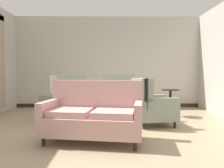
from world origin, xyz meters
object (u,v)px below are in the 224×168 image
(coffee_table, at_px, (96,110))
(armchair_near_sideboard, at_px, (65,102))
(settee, at_px, (93,116))
(armchair_back_corner, at_px, (150,105))
(porcelain_vase, at_px, (93,99))
(side_table, at_px, (170,100))
(armchair_far_left, at_px, (121,100))

(coffee_table, bearing_deg, armchair_near_sideboard, 138.06)
(settee, distance_m, armchair_back_corner, 1.61)
(coffee_table, relative_size, porcelain_vase, 2.38)
(armchair_near_sideboard, bearing_deg, porcelain_vase, 90.50)
(armchair_back_corner, xyz_separation_m, armchair_near_sideboard, (-1.94, 0.41, 0.02))
(coffee_table, bearing_deg, armchair_back_corner, 14.18)
(side_table, bearing_deg, coffee_table, -146.03)
(coffee_table, xyz_separation_m, side_table, (1.88, 1.27, 0.05))
(settee, relative_size, armchair_far_left, 1.52)
(porcelain_vase, height_order, armchair_far_left, armchair_far_left)
(porcelain_vase, bearing_deg, armchair_far_left, 61.75)
(armchair_back_corner, bearing_deg, armchair_far_left, 24.68)
(coffee_table, distance_m, settee, 0.83)
(settee, height_order, side_table, settee)
(armchair_far_left, relative_size, armchair_back_corner, 1.10)
(settee, distance_m, armchair_near_sideboard, 1.71)
(armchair_back_corner, xyz_separation_m, side_table, (0.72, 0.97, -0.01))
(coffee_table, relative_size, armchair_far_left, 0.75)
(coffee_table, bearing_deg, side_table, 33.97)
(settee, relative_size, side_table, 2.39)
(armchair_far_left, distance_m, side_table, 1.30)
(coffee_table, relative_size, armchair_back_corner, 0.82)
(settee, xyz_separation_m, armchair_near_sideboard, (-0.78, 1.53, 0.04))
(porcelain_vase, height_order, armchair_back_corner, armchair_back_corner)
(porcelain_vase, distance_m, armchair_far_left, 1.37)
(side_table, bearing_deg, porcelain_vase, -146.71)
(settee, relative_size, armchair_back_corner, 1.67)
(armchair_far_left, relative_size, armchair_near_sideboard, 0.99)
(porcelain_vase, relative_size, armchair_far_left, 0.32)
(coffee_table, height_order, armchair_far_left, armchair_far_left)
(settee, bearing_deg, coffee_table, 99.29)
(porcelain_vase, height_order, armchair_near_sideboard, armchair_near_sideboard)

